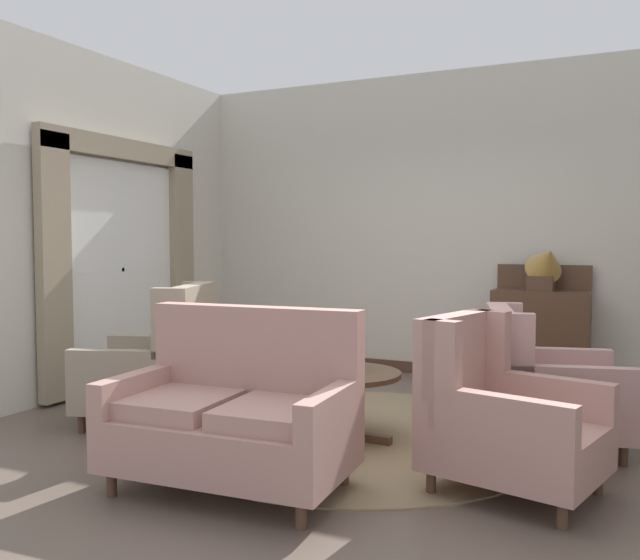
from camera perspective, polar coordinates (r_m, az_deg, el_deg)
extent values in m
plane|color=brown|center=(4.86, 1.53, -13.84)|extent=(7.93, 7.93, 0.00)
cube|color=beige|center=(7.29, 10.54, 4.60)|extent=(5.82, 0.08, 3.20)
cube|color=beige|center=(6.93, -17.41, 4.56)|extent=(0.08, 3.91, 3.20)
cube|color=#4C3323|center=(7.36, 10.29, -7.47)|extent=(5.66, 0.03, 0.12)
cylinder|color=#847051|center=(5.12, 2.93, -12.87)|extent=(2.82, 2.82, 0.01)
cube|color=silver|center=(6.97, -16.45, 0.85)|extent=(0.03, 1.43, 2.03)
cube|color=white|center=(6.96, -16.34, 0.85)|extent=(0.02, 1.51, 2.11)
cube|color=white|center=(6.96, -16.33, 0.85)|extent=(0.02, 0.04, 2.03)
cube|color=white|center=(6.96, -16.33, 0.85)|extent=(0.02, 1.43, 0.04)
cube|color=gray|center=(6.29, -21.51, 0.95)|extent=(0.10, 0.32, 2.33)
cube|color=gray|center=(7.62, -11.61, 1.50)|extent=(0.10, 0.32, 2.33)
cube|color=gray|center=(6.98, -16.24, 10.54)|extent=(0.10, 2.11, 0.20)
cylinder|color=#4C3323|center=(4.91, 2.14, -7.92)|extent=(0.81, 0.81, 0.04)
cylinder|color=#4C3323|center=(4.95, 2.13, -10.47)|extent=(0.10, 0.10, 0.41)
cube|color=#4C3323|center=(4.92, 4.47, -13.22)|extent=(0.28, 0.08, 0.07)
cube|color=#4C3323|center=(5.22, 1.70, -12.23)|extent=(0.20, 0.27, 0.07)
cube|color=#4C3323|center=(4.90, -0.09, -13.28)|extent=(0.21, 0.27, 0.07)
cylinder|color=beige|center=(4.90, 2.90, -7.58)|extent=(0.08, 0.08, 0.02)
ellipsoid|color=beige|center=(4.88, 2.90, -6.24)|extent=(0.15, 0.15, 0.21)
cylinder|color=beige|center=(4.86, 2.91, -4.40)|extent=(0.07, 0.07, 0.11)
torus|color=beige|center=(4.85, 2.91, -3.78)|extent=(0.13, 0.13, 0.02)
cube|color=tan|center=(4.01, -7.62, -13.35)|extent=(1.41, 0.87, 0.30)
cube|color=tan|center=(4.19, -5.45, -6.32)|extent=(1.37, 0.22, 0.60)
cube|color=tan|center=(4.08, -11.65, -10.22)|extent=(0.58, 0.62, 0.10)
cube|color=tan|center=(3.79, -3.92, -11.22)|extent=(0.58, 0.62, 0.10)
cube|color=tan|center=(4.24, -15.46, -8.99)|extent=(0.15, 0.70, 0.21)
cube|color=tan|center=(3.64, 0.73, -10.95)|extent=(0.15, 0.70, 0.21)
cylinder|color=#4C3323|center=(4.14, -17.16, -16.08)|extent=(0.06, 0.06, 0.14)
cylinder|color=#4C3323|center=(3.57, -1.63, -19.19)|extent=(0.06, 0.06, 0.14)
cylinder|color=#4C3323|center=(4.62, -12.07, -13.92)|extent=(0.06, 0.06, 0.14)
cylinder|color=#4C3323|center=(4.12, 2.04, -16.05)|extent=(0.06, 0.06, 0.14)
cube|color=tan|center=(5.05, 19.19, -10.17)|extent=(1.09, 1.05, 0.26)
cube|color=tan|center=(4.93, 14.88, -5.51)|extent=(0.35, 0.85, 0.57)
cube|color=tan|center=(4.56, 16.37, -5.39)|extent=(0.22, 0.15, 0.43)
cube|color=tan|center=(5.30, 15.56, -4.17)|extent=(0.22, 0.15, 0.43)
cube|color=tan|center=(4.65, 20.55, -8.24)|extent=(0.80, 0.30, 0.23)
cube|color=tan|center=(5.37, 19.18, -6.67)|extent=(0.80, 0.30, 0.23)
cylinder|color=#4C3323|center=(4.85, 24.22, -13.32)|extent=(0.06, 0.06, 0.14)
cylinder|color=#4C3323|center=(5.49, 22.52, -11.31)|extent=(0.06, 0.06, 0.14)
cylinder|color=#4C3323|center=(4.74, 15.20, -13.55)|extent=(0.06, 0.06, 0.14)
cylinder|color=#4C3323|center=(5.39, 14.61, -11.44)|extent=(0.06, 0.06, 0.14)
cube|color=tan|center=(4.08, 16.12, -13.36)|extent=(1.05, 0.93, 0.27)
cube|color=tan|center=(4.14, 11.31, -6.93)|extent=(0.31, 0.75, 0.59)
cube|color=tan|center=(3.80, 10.28, -6.74)|extent=(0.22, 0.14, 0.45)
cube|color=tan|center=(4.37, 14.33, -5.47)|extent=(0.22, 0.14, 0.45)
cube|color=tan|center=(3.71, 14.95, -11.07)|extent=(0.80, 0.28, 0.23)
cube|color=tan|center=(4.29, 18.48, -9.16)|extent=(0.80, 0.28, 0.23)
cylinder|color=#4C3323|center=(3.76, 19.74, -18.16)|extent=(0.06, 0.06, 0.14)
cylinder|color=#4C3323|center=(4.29, 22.39, -15.52)|extent=(0.06, 0.06, 0.14)
cylinder|color=#4C3323|center=(4.05, 9.34, -16.44)|extent=(0.06, 0.06, 0.14)
cylinder|color=#4C3323|center=(4.54, 13.09, -14.27)|extent=(0.06, 0.06, 0.14)
cube|color=gray|center=(5.59, -14.44, -8.74)|extent=(1.15, 1.10, 0.27)
cube|color=gray|center=(5.39, -10.63, -4.00)|extent=(0.42, 0.85, 0.68)
cube|color=gray|center=(5.76, -10.44, -2.70)|extent=(0.22, 0.16, 0.52)
cube|color=gray|center=(5.05, -12.84, -3.58)|extent=(0.22, 0.16, 0.52)
cube|color=gray|center=(5.90, -13.66, -5.64)|extent=(0.80, 0.37, 0.22)
cube|color=gray|center=(5.22, -16.43, -6.87)|extent=(0.80, 0.37, 0.22)
cylinder|color=#4C3323|center=(6.08, -16.65, -9.78)|extent=(0.06, 0.06, 0.14)
cylinder|color=#4C3323|center=(5.47, -19.47, -11.31)|extent=(0.06, 0.06, 0.14)
cylinder|color=#4C3323|center=(5.84, -9.68, -10.24)|extent=(0.06, 0.06, 0.14)
cylinder|color=#4C3323|center=(5.20, -11.76, -11.96)|extent=(0.06, 0.06, 0.14)
cube|color=#4C3323|center=(6.85, 18.07, -4.42)|extent=(0.89, 0.40, 0.86)
cube|color=#4C3323|center=(6.98, 18.34, 0.25)|extent=(0.89, 0.04, 0.24)
cube|color=#4C3323|center=(6.85, 14.52, -8.43)|extent=(0.06, 0.06, 0.10)
cube|color=#4C3323|center=(6.75, 21.18, -8.73)|extent=(0.06, 0.06, 0.10)
cube|color=#4C3323|center=(7.14, 14.99, -7.96)|extent=(0.06, 0.06, 0.10)
cube|color=#4C3323|center=(7.04, 21.37, -8.23)|extent=(0.06, 0.06, 0.10)
cube|color=#4C3323|center=(6.78, 18.12, -0.25)|extent=(0.24, 0.24, 0.14)
cone|color=#B28942|center=(6.69, 18.58, 1.62)|extent=(0.49, 0.55, 0.46)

